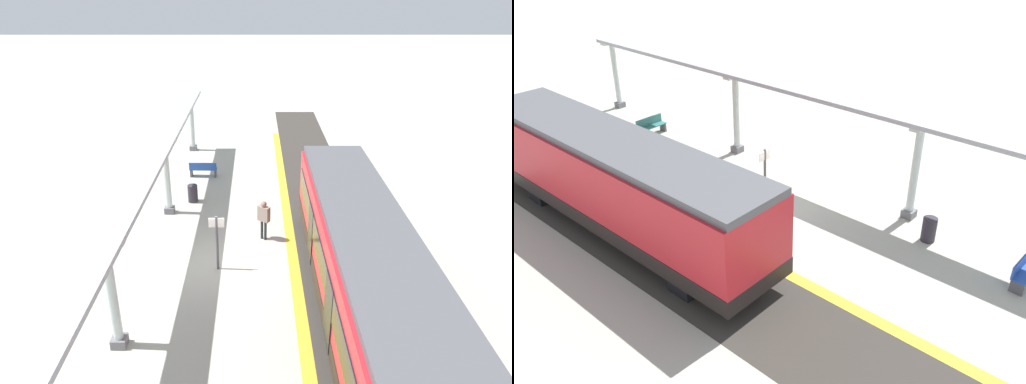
# 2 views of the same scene
# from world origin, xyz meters

# --- Properties ---
(ground_plane) EXTENTS (176.00, 176.00, 0.00)m
(ground_plane) POSITION_xyz_m (0.00, 0.00, 0.00)
(ground_plane) COLOR #ABAA9A
(tactile_edge_strip) EXTENTS (0.41, 33.71, 0.01)m
(tactile_edge_strip) POSITION_xyz_m (-2.85, 0.00, 0.00)
(tactile_edge_strip) COLOR gold
(tactile_edge_strip) RESTS_ON ground
(trackbed) EXTENTS (3.20, 45.71, 0.01)m
(trackbed) POSITION_xyz_m (-4.65, 0.00, 0.00)
(trackbed) COLOR #38332D
(trackbed) RESTS_ON ground
(train_near_carriage) EXTENTS (2.65, 12.85, 3.48)m
(train_near_carriage) POSITION_xyz_m (-4.65, 2.68, 1.83)
(train_near_carriage) COLOR red
(train_near_carriage) RESTS_ON ground
(canopy_pillar_nearest) EXTENTS (1.10, 0.44, 3.58)m
(canopy_pillar_nearest) POSITION_xyz_m (2.60, -13.22, 1.82)
(canopy_pillar_nearest) COLOR slate
(canopy_pillar_nearest) RESTS_ON ground
(canopy_pillar_second) EXTENTS (1.10, 0.44, 3.58)m
(canopy_pillar_second) POSITION_xyz_m (2.60, -4.35, 1.82)
(canopy_pillar_second) COLOR slate
(canopy_pillar_second) RESTS_ON ground
(canopy_pillar_third) EXTENTS (1.10, 0.44, 3.58)m
(canopy_pillar_third) POSITION_xyz_m (2.60, 4.25, 1.82)
(canopy_pillar_third) COLOR slate
(canopy_pillar_third) RESTS_ON ground
(canopy_beam) EXTENTS (1.20, 27.27, 0.16)m
(canopy_beam) POSITION_xyz_m (2.60, 0.02, 3.66)
(canopy_beam) COLOR #A8AAB2
(canopy_beam) RESTS_ON canopy_pillar_nearest
(bench_mid_platform) EXTENTS (1.51, 0.49, 0.86)m
(bench_mid_platform) POSITION_xyz_m (1.49, -8.71, 0.44)
(bench_mid_platform) COLOR #254AA3
(bench_mid_platform) RESTS_ON ground
(trash_bin) EXTENTS (0.48, 0.48, 0.86)m
(trash_bin) POSITION_xyz_m (1.67, -5.56, 0.43)
(trash_bin) COLOR #2F2933
(trash_bin) RESTS_ON ground
(platform_info_sign) EXTENTS (0.56, 0.10, 2.20)m
(platform_info_sign) POSITION_xyz_m (0.01, 0.28, 1.33)
(platform_info_sign) COLOR #4C4C51
(platform_info_sign) RESTS_ON ground
(passenger_waiting_near_edge) EXTENTS (0.54, 0.47, 1.74)m
(passenger_waiting_near_edge) POSITION_xyz_m (-1.73, -1.92, 1.09)
(passenger_waiting_near_edge) COLOR #20282A
(passenger_waiting_near_edge) RESTS_ON ground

